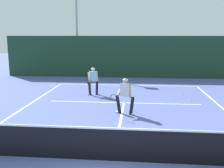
# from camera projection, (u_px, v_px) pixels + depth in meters

# --- Properties ---
(ground_plane) EXTENTS (80.00, 80.00, 0.00)m
(ground_plane) POSITION_uv_depth(u_px,v_px,m) (113.00, 161.00, 7.12)
(ground_plane) COLOR #5160A4
(court_line_baseline_far) EXTENTS (9.48, 0.10, 0.01)m
(court_line_baseline_far) POSITION_uv_depth(u_px,v_px,m) (127.00, 85.00, 17.80)
(court_line_baseline_far) COLOR white
(court_line_baseline_far) RESTS_ON ground_plane
(court_line_service) EXTENTS (7.72, 0.10, 0.01)m
(court_line_service) POSITION_uv_depth(u_px,v_px,m) (124.00, 103.00, 13.19)
(court_line_service) COLOR white
(court_line_service) RESTS_ON ground_plane
(court_line_centre) EXTENTS (0.10, 6.40, 0.01)m
(court_line_centre) POSITION_uv_depth(u_px,v_px,m) (120.00, 122.00, 10.25)
(court_line_centre) COLOR white
(court_line_centre) RESTS_ON ground_plane
(tennis_net) EXTENTS (10.39, 0.09, 1.06)m
(tennis_net) POSITION_uv_depth(u_px,v_px,m) (113.00, 144.00, 7.03)
(tennis_net) COLOR #1E4723
(tennis_net) RESTS_ON ground_plane
(player_near) EXTENTS (1.05, 0.87, 1.61)m
(player_near) POSITION_uv_depth(u_px,v_px,m) (125.00, 95.00, 11.18)
(player_near) COLOR black
(player_near) RESTS_ON ground_plane
(player_far) EXTENTS (0.69, 0.89, 1.61)m
(player_far) POSITION_uv_depth(u_px,v_px,m) (93.00, 80.00, 14.79)
(player_far) COLOR black
(player_far) RESTS_ON ground_plane
(tennis_ball) EXTENTS (0.07, 0.07, 0.07)m
(tennis_ball) POSITION_uv_depth(u_px,v_px,m) (191.00, 100.00, 13.65)
(tennis_ball) COLOR #D1E033
(tennis_ball) RESTS_ON ground_plane
(tennis_ball_extra) EXTENTS (0.07, 0.07, 0.07)m
(tennis_ball_extra) POSITION_uv_depth(u_px,v_px,m) (183.00, 94.00, 15.12)
(tennis_ball_extra) COLOR #D1E033
(tennis_ball_extra) RESTS_ON ground_plane
(back_fence_windscreen) EXTENTS (20.38, 0.12, 3.37)m
(back_fence_windscreen) POSITION_uv_depth(u_px,v_px,m) (129.00, 57.00, 20.73)
(back_fence_windscreen) COLOR #1C3B26
(back_fence_windscreen) RESTS_ON ground_plane
(light_pole) EXTENTS (0.55, 0.44, 6.89)m
(light_pole) POSITION_uv_depth(u_px,v_px,m) (77.00, 25.00, 21.78)
(light_pole) COLOR #9EA39E
(light_pole) RESTS_ON ground_plane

